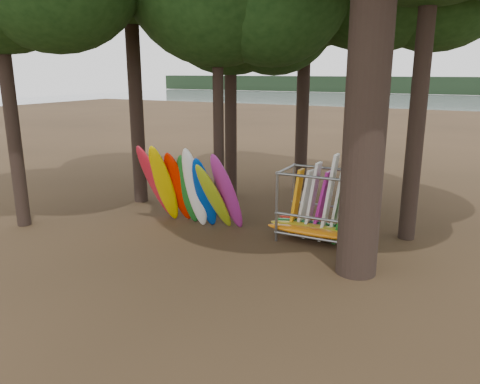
% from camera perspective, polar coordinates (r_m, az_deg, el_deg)
% --- Properties ---
extents(ground, '(120.00, 120.00, 0.00)m').
position_cam_1_polar(ground, '(14.93, -2.99, -6.46)').
color(ground, '#47331E').
rests_on(ground, ground).
extents(lake, '(160.00, 160.00, 0.00)m').
position_cam_1_polar(lake, '(72.57, 21.80, 9.31)').
color(lake, gray).
rests_on(lake, ground).
extents(far_shore, '(160.00, 4.00, 4.00)m').
position_cam_1_polar(far_shore, '(122.28, 24.37, 11.73)').
color(far_shore, black).
rests_on(far_shore, ground).
extents(kayak_row, '(3.81, 2.09, 3.08)m').
position_cam_1_polar(kayak_row, '(16.27, -6.20, 0.35)').
color(kayak_row, red).
rests_on(kayak_row, ground).
extents(storage_rack, '(3.24, 1.61, 2.91)m').
position_cam_1_polar(storage_rack, '(15.28, 9.65, -2.01)').
color(storage_rack, slate).
rests_on(storage_rack, ground).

